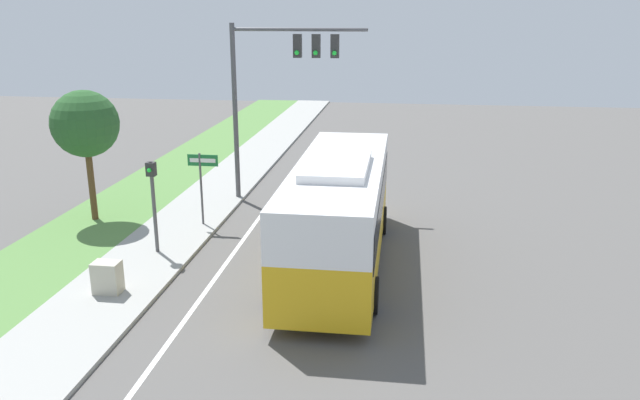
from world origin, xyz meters
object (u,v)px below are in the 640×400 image
at_px(signal_gantry, 277,75).
at_px(street_sign, 202,177).
at_px(pedestrian_signal, 153,193).
at_px(bus, 339,207).
at_px(utility_cabinet, 107,277).

bearing_deg(signal_gantry, street_sign, -119.47).
bearing_deg(pedestrian_signal, signal_gantry, 67.37).
bearing_deg(bus, street_sign, 150.95).
bearing_deg(pedestrian_signal, street_sign, 77.10).
relative_size(bus, pedestrian_signal, 3.23).
distance_m(signal_gantry, street_sign, 5.37).
relative_size(bus, utility_cabinet, 11.12).
bearing_deg(signal_gantry, bus, -63.95).
xyz_separation_m(bus, street_sign, (-5.30, 2.95, 0.01)).
distance_m(bus, street_sign, 6.07).
bearing_deg(signal_gantry, pedestrian_signal, -112.63).
distance_m(pedestrian_signal, street_sign, 2.98).
relative_size(signal_gantry, pedestrian_signal, 2.33).
distance_m(signal_gantry, utility_cabinet, 11.17).
distance_m(bus, utility_cabinet, 7.00).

